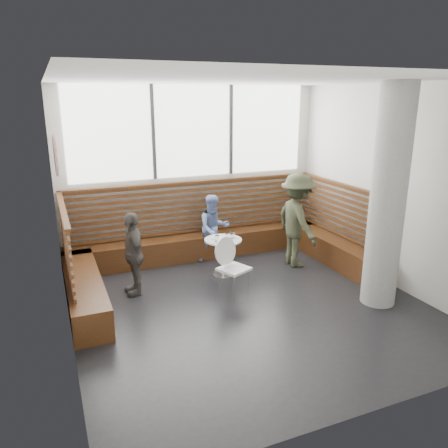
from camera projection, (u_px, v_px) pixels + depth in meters
name	position (u px, v px, depth m)	size (l,w,h in m)	color
room	(252.00, 201.00, 6.03)	(5.00, 5.00, 3.20)	silver
booth	(208.00, 244.00, 7.93)	(5.00, 2.50, 1.44)	#3F230F
concrete_column	(388.00, 199.00, 6.17)	(0.50, 0.50, 3.20)	gray
wall_art	(55.00, 156.00, 5.28)	(0.50, 0.50, 0.03)	white
cafe_table	(223.00, 250.00, 7.47)	(0.64, 0.64, 0.66)	silver
cafe_chair	(232.00, 262.00, 6.72)	(0.44, 0.43, 0.92)	white
adult_man	(297.00, 220.00, 7.83)	(1.10, 0.63, 1.70)	#393E29
child_back	(214.00, 228.00, 8.11)	(0.61, 0.48, 1.27)	#6E85C0
child_left	(133.00, 254.00, 6.74)	(0.77, 0.32, 1.31)	#514D49
plate_near	(217.00, 238.00, 7.45)	(0.21, 0.21, 0.01)	white
plate_far	(223.00, 237.00, 7.53)	(0.18, 0.18, 0.01)	white
glass_left	(217.00, 239.00, 7.27)	(0.07, 0.07, 0.11)	white
glass_mid	(227.00, 236.00, 7.42)	(0.06, 0.06, 0.10)	white
glass_right	(232.00, 235.00, 7.47)	(0.07, 0.07, 0.12)	white
menu_card	(227.00, 242.00, 7.28)	(0.20, 0.14, 0.00)	#A5C64C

